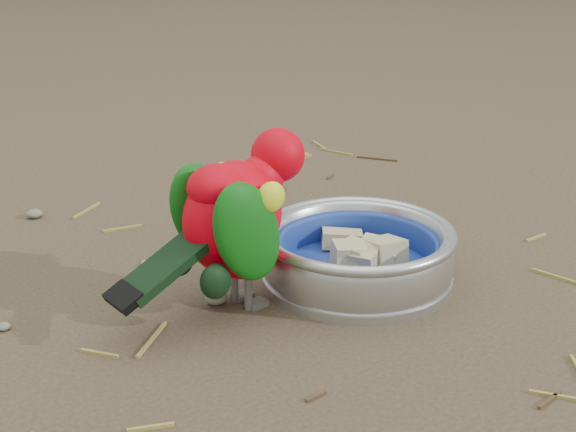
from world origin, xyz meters
TOP-DOWN VIEW (x-y plane):
  - ground at (0.00, 0.00)m, footprint 60.00×60.00m
  - food_bowl at (0.07, -0.05)m, footprint 0.20×0.20m
  - bowl_wall at (0.07, -0.05)m, footprint 0.20×0.20m
  - fruit_wedges at (0.07, -0.05)m, footprint 0.12×0.12m
  - lory_parrot at (-0.06, -0.03)m, footprint 0.21×0.11m
  - ground_debris at (-0.02, 0.09)m, footprint 0.90×0.80m

SIDE VIEW (x-z plane):
  - ground at x=0.00m, z-range 0.00..0.00m
  - ground_debris at x=-0.02m, z-range 0.00..0.01m
  - food_bowl at x=0.07m, z-range 0.00..0.02m
  - fruit_wedges at x=0.07m, z-range 0.02..0.05m
  - bowl_wall at x=0.07m, z-range 0.02..0.06m
  - lory_parrot at x=-0.06m, z-range 0.00..0.17m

